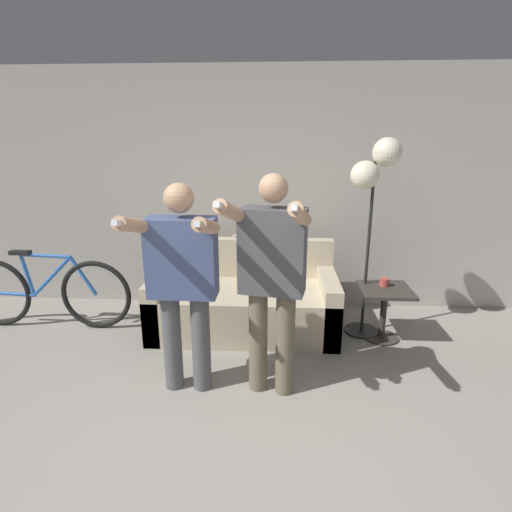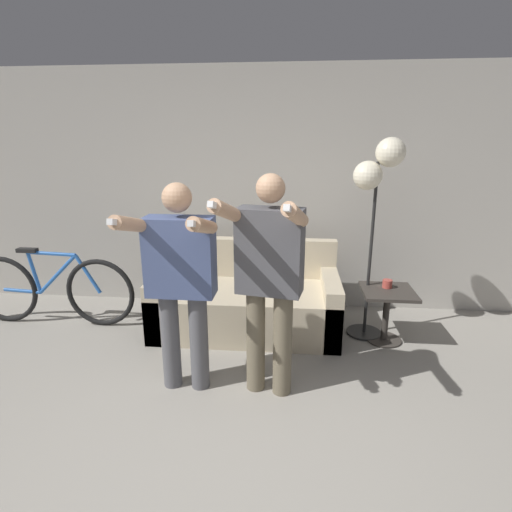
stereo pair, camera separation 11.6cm
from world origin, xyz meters
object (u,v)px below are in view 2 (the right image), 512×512
Objects in this scene: couch at (247,302)px; person_right at (269,272)px; side_table at (387,304)px; cup at (387,284)px; person_left at (180,274)px; floor_lamp at (378,179)px; cat at (263,233)px; bicycle at (52,290)px.

person_right is at bearing -75.13° from couch.
side_table is 5.74× the size of cup.
couch reaches higher than side_table.
floor_lamp is at bearing 34.32° from person_left.
bicycle is (-2.13, -0.44, -0.55)m from cat.
couch is 3.84× the size of cat.
side_table is at bearing 28.59° from person_left.
couch reaches higher than bicycle.
cat is at bearing 71.54° from person_left.
person_left is 17.58× the size of cup.
floor_lamp is at bearing -1.65° from couch.
cup is at bearing 30.26° from person_left.
person_right is 0.94× the size of bicycle.
side_table is (1.69, 0.90, -0.55)m from person_left.
cat is 1.42m from side_table.
person_left is at bearing -150.19° from cup.
person_right is at bearing -137.44° from cup.
cat is at bearing 11.60° from bicycle.
floor_lamp is (1.05, -0.38, 0.60)m from cat.
person_left is 1.49m from cat.
person_left is at bearing -108.41° from couch.
person_left is 1.99m from bicycle.
cup reaches higher than side_table.
person_left is at bearing -30.50° from bicycle.
cat is (-0.15, 1.41, -0.04)m from person_right.
side_table is 0.19m from cup.
cat reaches higher than side_table.
cup is (1.21, -0.44, -0.37)m from cat.
cup is (1.06, 0.97, -0.40)m from person_right.
cup is at bearing -21.41° from floor_lamp.
floor_lamp reaches higher than side_table.
side_table is (1.34, -0.16, 0.09)m from couch.
bicycle is at bearing -168.40° from cat.
bicycle is at bearing 178.84° from side_table.
couch is at bearing 178.35° from floor_lamp.
cat is 1.27m from floor_lamp.
floor_lamp reaches higher than cat.
person_right reaches higher than couch.
person_right is at bearing -139.38° from side_table.
cat is 0.25× the size of floor_lamp.
person_left reaches higher than cup.
couch is 20.16× the size of cup.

